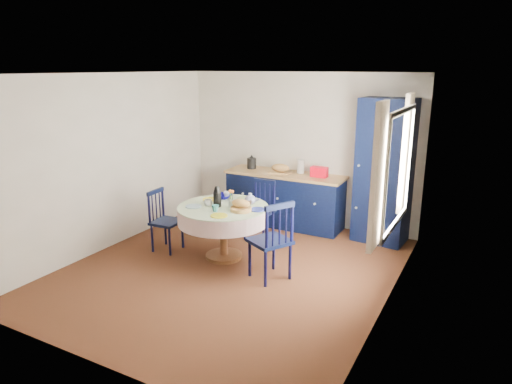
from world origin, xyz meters
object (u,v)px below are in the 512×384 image
chair_far (260,210)px  cobalt_bowl (223,196)px  mug_a (208,203)px  chair_left (164,220)px  kitchen_counter (285,198)px  dining_table (224,215)px  mug_b (215,208)px  mug_d (227,195)px  pantry_cabinet (384,172)px  mug_c (248,203)px  chair_right (272,240)px

chair_far → cobalt_bowl: chair_far is taller
mug_a → chair_far: bearing=74.0°
chair_far → mug_a: bearing=-103.9°
chair_left → chair_far: (1.00, 1.06, 0.01)m
kitchen_counter → chair_left: kitchen_counter is taller
dining_table → cobalt_bowl: dining_table is taller
chair_left → mug_b: (0.94, -0.10, 0.34)m
chair_left → mug_b: bearing=-99.1°
chair_far → mug_d: size_ratio=9.78×
pantry_cabinet → mug_a: pantry_cabinet is taller
chair_far → cobalt_bowl: (-0.30, -0.58, 0.32)m
kitchen_counter → mug_c: 1.52m
pantry_cabinet → kitchen_counter: bearing=-173.6°
dining_table → chair_far: size_ratio=1.36×
chair_left → cobalt_bowl: size_ratio=3.58×
kitchen_counter → chair_right: size_ratio=1.94×
chair_left → mug_a: (0.72, 0.07, 0.34)m
chair_left → mug_a: bearing=-87.6°
pantry_cabinet → chair_left: (-2.66, -1.84, -0.63)m
kitchen_counter → mug_d: (-0.35, -1.26, 0.33)m
cobalt_bowl → dining_table: bearing=-57.3°
mug_d → cobalt_bowl: 0.07m
kitchen_counter → mug_c: (0.12, -1.48, 0.33)m
mug_b → chair_left: bearing=174.1°
pantry_cabinet → mug_d: 2.35m
mug_b → pantry_cabinet: bearing=48.5°
kitchen_counter → cobalt_bowl: 1.41m
dining_table → mug_c: dining_table is taller
chair_left → chair_far: bearing=-46.6°
dining_table → chair_far: (0.08, 0.91, -0.17)m
kitchen_counter → mug_a: kitchen_counter is taller
chair_far → mug_c: bearing=-73.4°
mug_d → chair_far: bearing=61.9°
pantry_cabinet → mug_a: (-1.94, -1.77, -0.29)m
pantry_cabinet → cobalt_bowl: size_ratio=8.70×
chair_left → cobalt_bowl: 0.91m
pantry_cabinet → chair_right: (-0.87, -1.98, -0.56)m
chair_left → mug_a: 0.80m
dining_table → mug_c: bearing=33.6°
mug_b → chair_right: bearing=-2.8°
mug_b → mug_c: mug_b is taller
mug_d → kitchen_counter: bearing=74.5°
chair_right → mug_c: size_ratio=9.27×
kitchen_counter → dining_table: size_ratio=1.61×
chair_left → mug_c: bearing=-77.8°
chair_left → mug_d: size_ratio=9.55×
mug_b → mug_d: bearing=108.9°
dining_table → mug_a: dining_table is taller
dining_table → chair_far: bearing=84.8°
chair_right → dining_table: bearing=-79.7°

